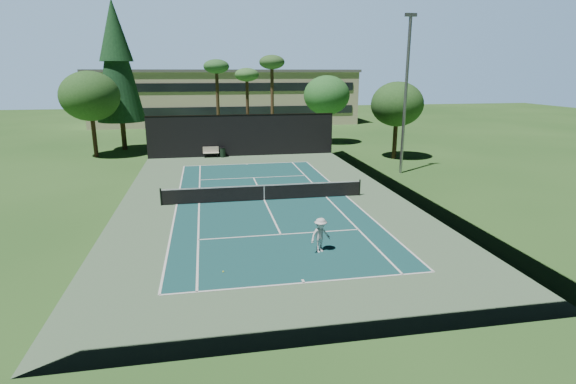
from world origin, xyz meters
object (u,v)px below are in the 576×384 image
tennis_ball_d (231,193)px  trash_bin (223,152)px  tennis_ball_a (223,272)px  tennis_ball_b (222,192)px  park_bench (211,152)px  player (320,235)px  tennis_net (264,192)px  tennis_ball_c (252,194)px

tennis_ball_d → trash_bin: size_ratio=0.06×
tennis_ball_a → tennis_ball_d: tennis_ball_a is taller
tennis_ball_a → trash_bin: bearing=87.6°
tennis_ball_b → trash_bin: bearing=87.2°
tennis_ball_b → trash_bin: 13.23m
tennis_ball_d → tennis_ball_b: bearing=148.7°
tennis_ball_d → park_bench: bearing=94.4°
park_bench → tennis_ball_d: bearing=-85.6°
player → tennis_ball_d: size_ratio=27.78×
tennis_net → tennis_ball_a: size_ratio=169.46×
tennis_ball_a → trash_bin: 25.99m
tennis_net → park_bench: size_ratio=8.60×
park_bench → trash_bin: size_ratio=1.59×
tennis_ball_b → trash_bin: trash_bin is taller
tennis_ball_d → tennis_net: bearing=-45.5°
park_bench → player: bearing=-79.7°
tennis_net → tennis_ball_d: bearing=134.5°
trash_bin → tennis_net: bearing=-82.8°
tennis_ball_a → tennis_ball_c: same height
park_bench → trash_bin: bearing=-7.5°
tennis_ball_c → tennis_ball_d: tennis_ball_c is taller
tennis_net → trash_bin: 15.76m
tennis_ball_c → park_bench: 14.34m
tennis_net → tennis_ball_c: tennis_net is taller
tennis_ball_c → trash_bin: (-1.35, 13.98, 0.44)m
tennis_ball_b → trash_bin: size_ratio=0.07×
player → tennis_ball_a: (-4.48, -1.41, -0.78)m
tennis_net → tennis_ball_c: size_ratio=168.58×
tennis_net → park_bench: 16.08m
tennis_net → tennis_ball_d: tennis_net is taller
tennis_ball_b → park_bench: 13.37m
tennis_ball_a → trash_bin: trash_bin is taller
trash_bin → park_bench: bearing=172.5°
park_bench → trash_bin: 1.12m
tennis_ball_d → park_bench: 13.76m
tennis_ball_a → tennis_net: bearing=73.5°
player → trash_bin: bearing=74.8°
tennis_ball_a → tennis_ball_c: bearing=78.5°
tennis_net → tennis_ball_c: bearing=110.7°
tennis_net → tennis_ball_c: (-0.63, 1.66, -0.52)m
tennis_ball_a → tennis_ball_d: (1.03, 12.40, -0.01)m
player → tennis_ball_d: player is taller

